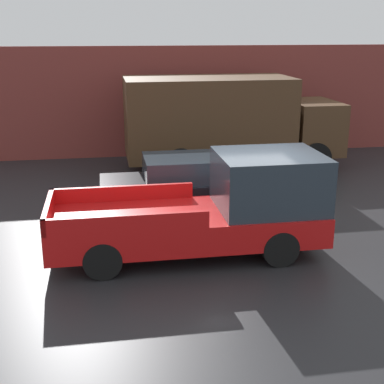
{
  "coord_description": "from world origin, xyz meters",
  "views": [
    {
      "loc": [
        -2.94,
        -10.71,
        4.66
      ],
      "look_at": [
        -1.02,
        0.79,
        1.07
      ],
      "focal_mm": 50.0,
      "sensor_mm": 36.0,
      "label": 1
    }
  ],
  "objects_px": {
    "car": "(188,184)",
    "newspaper_box": "(306,138)",
    "pickup_truck": "(216,208)",
    "delivery_truck": "(225,119)"
  },
  "relations": [
    {
      "from": "newspaper_box",
      "to": "pickup_truck",
      "type": "bearing_deg",
      "value": -121.29
    },
    {
      "from": "delivery_truck",
      "to": "pickup_truck",
      "type": "bearing_deg",
      "value": -104.33
    },
    {
      "from": "car",
      "to": "pickup_truck",
      "type": "bearing_deg",
      "value": -86.29
    },
    {
      "from": "car",
      "to": "newspaper_box",
      "type": "xyz_separation_m",
      "value": [
        5.7,
        6.43,
        -0.28
      ]
    },
    {
      "from": "delivery_truck",
      "to": "newspaper_box",
      "type": "height_order",
      "value": "delivery_truck"
    },
    {
      "from": "pickup_truck",
      "to": "delivery_truck",
      "type": "xyz_separation_m",
      "value": [
        1.79,
        6.99,
        0.71
      ]
    },
    {
      "from": "car",
      "to": "newspaper_box",
      "type": "bearing_deg",
      "value": 48.44
    },
    {
      "from": "delivery_truck",
      "to": "newspaper_box",
      "type": "relative_size",
      "value": 7.18
    },
    {
      "from": "pickup_truck",
      "to": "newspaper_box",
      "type": "distance_m",
      "value": 10.66
    },
    {
      "from": "newspaper_box",
      "to": "delivery_truck",
      "type": "bearing_deg",
      "value": -150.58
    }
  ]
}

